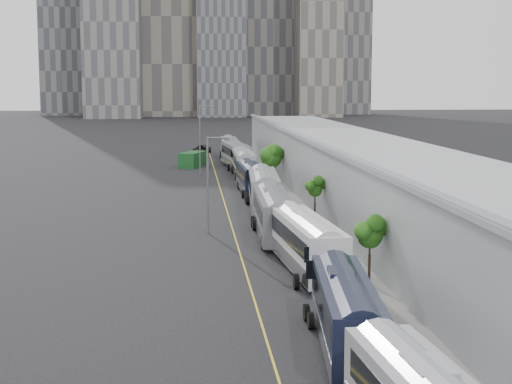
{
  "coord_description": "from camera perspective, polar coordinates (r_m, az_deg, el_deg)",
  "views": [
    {
      "loc": [
        -5.22,
        -17.85,
        12.57
      ],
      "look_at": [
        0.78,
        52.7,
        3.0
      ],
      "focal_mm": 55.0,
      "sensor_mm": 36.0,
      "label": 1
    }
  ],
  "objects": [
    {
      "name": "bus_7",
      "position": [
        122.08,
        -1.47,
        2.59
      ],
      "size": [
        4.09,
        14.01,
        4.04
      ],
      "rotation": [
        0.0,
        0.0,
        0.1
      ],
      "color": "gray",
      "rests_on": "ground"
    },
    {
      "name": "street_lamp_near",
      "position": [
        66.9,
        -3.37,
        1.05
      ],
      "size": [
        2.04,
        0.22,
        8.33
      ],
      "color": "#59595E",
      "rests_on": "ground"
    },
    {
      "name": "lane_line",
      "position": [
        74.02,
        -1.91,
        -2.08
      ],
      "size": [
        0.12,
        160.0,
        0.02
      ],
      "primitive_type": "cube",
      "color": "gold",
      "rests_on": "ground"
    },
    {
      "name": "bus_8",
      "position": [
        135.84,
        -1.94,
        3.08
      ],
      "size": [
        2.95,
        13.29,
        3.88
      ],
      "rotation": [
        0.0,
        0.0,
        -0.01
      ],
      "color": "#92969B",
      "rests_on": "ground"
    },
    {
      "name": "shipping_container",
      "position": [
        123.23,
        -4.62,
        2.37
      ],
      "size": [
        4.61,
        6.9,
        2.35
      ],
      "primitive_type": "cube",
      "rotation": [
        0.0,
        0.0,
        -0.35
      ],
      "color": "#14411B",
      "rests_on": "ground"
    },
    {
      "name": "bus_1",
      "position": [
        38.44,
        6.54,
        -9.1
      ],
      "size": [
        3.51,
        12.3,
        3.55
      ],
      "rotation": [
        0.0,
        0.0,
        -0.09
      ],
      "color": "black",
      "rests_on": "ground"
    },
    {
      "name": "depot",
      "position": [
        75.64,
        9.11,
        0.72
      ],
      "size": [
        12.45,
        160.4,
        7.2
      ],
      "color": "gray",
      "rests_on": "ground"
    },
    {
      "name": "tree_1",
      "position": [
        49.64,
        8.29,
        -2.94
      ],
      "size": [
        1.61,
        1.61,
        4.33
      ],
      "color": "black",
      "rests_on": "ground"
    },
    {
      "name": "tree_3",
      "position": [
        102.31,
        1.12,
        2.73
      ],
      "size": [
        2.77,
        2.77,
        5.11
      ],
      "color": "black",
      "rests_on": "ground"
    },
    {
      "name": "sidewalk",
      "position": [
        75.27,
        6.1,
        -1.91
      ],
      "size": [
        10.0,
        170.0,
        0.12
      ],
      "primitive_type": "cube",
      "color": "gray",
      "rests_on": "ground"
    },
    {
      "name": "bus_5",
      "position": [
        93.09,
        -0.4,
        0.87
      ],
      "size": [
        2.78,
        12.23,
        3.56
      ],
      "rotation": [
        0.0,
        0.0,
        0.03
      ],
      "color": "black",
      "rests_on": "ground"
    },
    {
      "name": "bus_4",
      "position": [
        80.06,
        0.55,
        -0.09
      ],
      "size": [
        3.6,
        14.06,
        4.07
      ],
      "rotation": [
        0.0,
        0.0,
        -0.06
      ],
      "color": "#94979D",
      "rests_on": "ground"
    },
    {
      "name": "bus_6",
      "position": [
        110.09,
        -0.93,
        1.97
      ],
      "size": [
        2.88,
        12.93,
        3.78
      ],
      "rotation": [
        0.0,
        0.0,
        -0.0
      ],
      "color": "#B7B7B9",
      "rests_on": "ground"
    },
    {
      "name": "bus_3",
      "position": [
        65.38,
        1.29,
        -1.92
      ],
      "size": [
        3.06,
        13.42,
        3.9
      ],
      "rotation": [
        0.0,
        0.0,
        -0.03
      ],
      "color": "slate",
      "rests_on": "ground"
    },
    {
      "name": "bus_2",
      "position": [
        53.71,
        3.67,
        -4.06
      ],
      "size": [
        3.68,
        13.49,
        3.9
      ],
      "rotation": [
        0.0,
        0.0,
        0.08
      ],
      "color": "white",
      "rests_on": "ground"
    },
    {
      "name": "suv",
      "position": [
        147.55,
        -3.98,
        3.1
      ],
      "size": [
        3.87,
        6.21,
        1.6
      ],
      "primitive_type": "imported",
      "rotation": [
        0.0,
        0.0,
        -0.22
      ],
      "color": "black",
      "rests_on": "ground"
    },
    {
      "name": "tree_2",
      "position": [
        71.5,
        4.31,
        0.27
      ],
      "size": [
        1.34,
        1.34,
        4.1
      ],
      "color": "black",
      "rests_on": "ground"
    },
    {
      "name": "street_lamp_far",
      "position": [
        111.18,
        -4.02,
        4.11
      ],
      "size": [
        2.04,
        0.22,
        9.9
      ],
      "color": "#59595E",
      "rests_on": "ground"
    }
  ]
}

